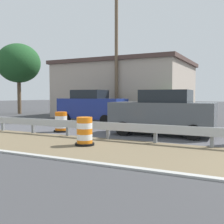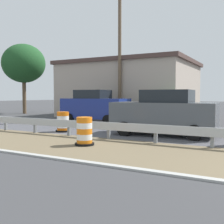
{
  "view_description": "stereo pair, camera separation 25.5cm",
  "coord_description": "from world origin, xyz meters",
  "px_view_note": "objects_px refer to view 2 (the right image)",
  "views": [
    {
      "loc": [
        -7.44,
        2.62,
        1.8
      ],
      "look_at": [
        1.67,
        7.28,
        1.19
      ],
      "focal_mm": 44.28,
      "sensor_mm": 36.0,
      "label": 1
    },
    {
      "loc": [
        -7.33,
        2.4,
        1.8
      ],
      "look_at": [
        1.67,
        7.28,
        1.19
      ],
      "focal_mm": 44.28,
      "sensor_mm": 36.0,
      "label": 2
    }
  ],
  "objects_px": {
    "traffic_barrel_close": "(84,133)",
    "car_distant_a": "(95,107)",
    "car_lead_near_lane": "(164,113)",
    "utility_pole_near": "(120,53)",
    "traffic_barrel_mid": "(63,123)"
  },
  "relations": [
    {
      "from": "utility_pole_near",
      "to": "traffic_barrel_mid",
      "type": "bearing_deg",
      "value": -177.4
    },
    {
      "from": "traffic_barrel_close",
      "to": "car_lead_near_lane",
      "type": "xyz_separation_m",
      "value": [
        3.77,
        -1.76,
        0.57
      ]
    },
    {
      "from": "car_lead_near_lane",
      "to": "utility_pole_near",
      "type": "distance_m",
      "value": 8.51
    },
    {
      "from": "traffic_barrel_mid",
      "to": "car_distant_a",
      "type": "relative_size",
      "value": 0.22
    },
    {
      "from": "traffic_barrel_close",
      "to": "utility_pole_near",
      "type": "bearing_deg",
      "value": 19.58
    },
    {
      "from": "car_distant_a",
      "to": "car_lead_near_lane",
      "type": "bearing_deg",
      "value": -29.07
    },
    {
      "from": "traffic_barrel_close",
      "to": "traffic_barrel_mid",
      "type": "distance_m",
      "value": 3.98
    },
    {
      "from": "car_lead_near_lane",
      "to": "traffic_barrel_mid",
      "type": "bearing_deg",
      "value": 11.78
    },
    {
      "from": "traffic_barrel_mid",
      "to": "car_distant_a",
      "type": "height_order",
      "value": "car_distant_a"
    },
    {
      "from": "traffic_barrel_mid",
      "to": "traffic_barrel_close",
      "type": "bearing_deg",
      "value": -130.35
    },
    {
      "from": "traffic_barrel_close",
      "to": "car_distant_a",
      "type": "height_order",
      "value": "car_distant_a"
    },
    {
      "from": "traffic_barrel_mid",
      "to": "utility_pole_near",
      "type": "bearing_deg",
      "value": 2.6
    },
    {
      "from": "traffic_barrel_mid",
      "to": "car_distant_a",
      "type": "distance_m",
      "value": 4.66
    },
    {
      "from": "traffic_barrel_close",
      "to": "car_distant_a",
      "type": "xyz_separation_m",
      "value": [
        7.09,
        4.0,
        0.62
      ]
    },
    {
      "from": "car_lead_near_lane",
      "to": "utility_pole_near",
      "type": "relative_size",
      "value": 0.5
    }
  ]
}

